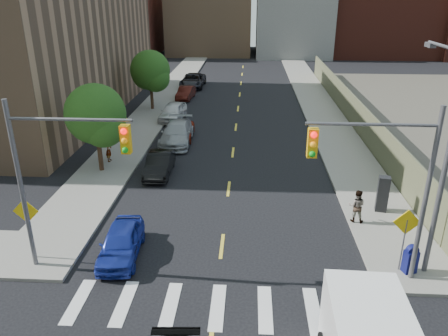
# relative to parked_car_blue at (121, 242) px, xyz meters

# --- Properties ---
(sidewalk_nw) EXTENTS (3.50, 73.00, 0.15)m
(sidewalk_nw) POSITION_rel_parked_car_blue_xyz_m (-3.55, 34.50, -0.59)
(sidewalk_nw) COLOR gray
(sidewalk_nw) RESTS_ON ground
(sidewalk_ne) EXTENTS (3.50, 73.00, 0.15)m
(sidewalk_ne) POSITION_rel_parked_car_blue_xyz_m (11.95, 34.50, -0.59)
(sidewalk_ne) COLOR gray
(sidewalk_ne) RESTS_ON ground
(fence_north) EXTENTS (0.12, 44.00, 2.50)m
(fence_north) POSITION_rel_parked_car_blue_xyz_m (13.80, 21.00, 0.59)
(fence_north) COLOR #56593E
(fence_north) RESTS_ON ground
(bg_bldg_west) EXTENTS (14.00, 18.00, 12.00)m
(bg_bldg_west) POSITION_rel_parked_car_blue_xyz_m (-17.80, 63.00, 5.34)
(bg_bldg_west) COLOR #592319
(bg_bldg_west) RESTS_ON ground
(bg_bldg_midwest) EXTENTS (14.00, 16.00, 15.00)m
(bg_bldg_midwest) POSITION_rel_parked_car_blue_xyz_m (-1.80, 65.00, 6.84)
(bg_bldg_midwest) COLOR #8C6B4C
(bg_bldg_midwest) RESTS_ON ground
(bg_bldg_center) EXTENTS (12.00, 16.00, 10.00)m
(bg_bldg_center) POSITION_rel_parked_car_blue_xyz_m (12.20, 63.00, 4.34)
(bg_bldg_center) COLOR gray
(bg_bldg_center) RESTS_ON ground
(bg_bldg_east) EXTENTS (18.00, 18.00, 16.00)m
(bg_bldg_east) POSITION_rel_parked_car_blue_xyz_m (26.20, 65.00, 7.34)
(bg_bldg_east) COLOR #592319
(bg_bldg_east) RESTS_ON ground
(signal_nw) EXTENTS (4.59, 0.30, 7.00)m
(signal_nw) POSITION_rel_parked_car_blue_xyz_m (-1.78, -1.00, 3.86)
(signal_nw) COLOR #59595E
(signal_nw) RESTS_ON ground
(signal_ne) EXTENTS (4.59, 0.30, 7.00)m
(signal_ne) POSITION_rel_parked_car_blue_xyz_m (10.18, -1.00, 3.86)
(signal_ne) COLOR #59595E
(signal_ne) RESTS_ON ground
(streetlight_ne) EXTENTS (0.25, 3.70, 9.00)m
(streetlight_ne) POSITION_rel_parked_car_blue_xyz_m (12.40, -0.10, 4.55)
(streetlight_ne) COLOR #59595E
(streetlight_ne) RESTS_ON ground
(warn_sign_nw) EXTENTS (1.06, 0.06, 2.83)m
(warn_sign_nw) POSITION_rel_parked_car_blue_xyz_m (-3.60, -0.50, 1.33)
(warn_sign_nw) COLOR #59595E
(warn_sign_nw) RESTS_ON ground
(warn_sign_ne) EXTENTS (1.06, 0.06, 2.83)m
(warn_sign_ne) POSITION_rel_parked_car_blue_xyz_m (11.40, -0.50, 1.33)
(warn_sign_ne) COLOR #59595E
(warn_sign_ne) RESTS_ON ground
(warn_sign_midwest) EXTENTS (1.06, 0.06, 2.83)m
(warn_sign_midwest) POSITION_rel_parked_car_blue_xyz_m (-3.60, 13.00, 1.33)
(warn_sign_midwest) COLOR #59595E
(warn_sign_midwest) RESTS_ON ground
(tree_west_near) EXTENTS (3.66, 3.64, 5.52)m
(tree_west_near) POSITION_rel_parked_car_blue_xyz_m (-3.80, 9.05, 2.81)
(tree_west_near) COLOR #332114
(tree_west_near) RESTS_ON ground
(tree_west_far) EXTENTS (3.66, 3.64, 5.52)m
(tree_west_far) POSITION_rel_parked_car_blue_xyz_m (-3.80, 24.05, 2.81)
(tree_west_far) COLOR #332114
(tree_west_far) RESTS_ON ground
(parked_car_blue) EXTENTS (1.83, 4.00, 1.33)m
(parked_car_blue) POSITION_rel_parked_car_blue_xyz_m (0.00, 0.00, 0.00)
(parked_car_blue) COLOR navy
(parked_car_blue) RESTS_ON ground
(parked_car_black) EXTENTS (1.49, 4.07, 1.33)m
(parked_car_black) POSITION_rel_parked_car_blue_xyz_m (-0.12, 8.89, 0.00)
(parked_car_black) COLOR black
(parked_car_black) RESTS_ON ground
(parked_car_red) EXTENTS (2.18, 4.49, 1.23)m
(parked_car_red) POSITION_rel_parked_car_blue_xyz_m (0.00, 15.68, -0.05)
(parked_car_red) COLOR maroon
(parked_car_red) RESTS_ON ground
(parked_car_silver) EXTENTS (2.26, 5.34, 1.54)m
(parked_car_silver) POSITION_rel_parked_car_blue_xyz_m (0.00, 14.71, 0.10)
(parked_car_silver) COLOR #969A9D
(parked_car_silver) RESTS_ON ground
(parked_car_white) EXTENTS (2.19, 4.57, 1.51)m
(parked_car_white) POSITION_rel_parked_car_blue_xyz_m (-1.30, 20.79, 0.09)
(parked_car_white) COLOR silver
(parked_car_white) RESTS_ON ground
(parked_car_maroon) EXTENTS (1.69, 3.99, 1.28)m
(parked_car_maroon) POSITION_rel_parked_car_blue_xyz_m (-1.30, 28.57, -0.02)
(parked_car_maroon) COLOR #3C110C
(parked_car_maroon) RESTS_ON ground
(parked_car_grey) EXTENTS (2.68, 5.56, 1.53)m
(parked_car_grey) POSITION_rel_parked_car_blue_xyz_m (-1.30, 34.48, 0.10)
(parked_car_grey) COLOR black
(parked_car_grey) RESTS_ON ground
(mailbox) EXTENTS (0.59, 0.51, 1.22)m
(mailbox) POSITION_rel_parked_car_blue_xyz_m (11.74, -0.64, 0.08)
(mailbox) COLOR #0D114F
(mailbox) RESTS_ON sidewalk_ne
(payphone) EXTENTS (0.62, 0.55, 1.85)m
(payphone) POSITION_rel_parked_car_blue_xyz_m (12.03, 4.56, 0.41)
(payphone) COLOR black
(payphone) RESTS_ON sidewalk_ne
(pedestrian_west) EXTENTS (0.37, 0.56, 1.53)m
(pedestrian_west) POSITION_rel_parked_car_blue_xyz_m (-3.75, 10.50, 0.25)
(pedestrian_west) COLOR gray
(pedestrian_west) RESTS_ON sidewalk_nw
(pedestrian_east) EXTENTS (0.92, 0.80, 1.63)m
(pedestrian_east) POSITION_rel_parked_car_blue_xyz_m (10.50, 3.38, 0.30)
(pedestrian_east) COLOR gray
(pedestrian_east) RESTS_ON sidewalk_ne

